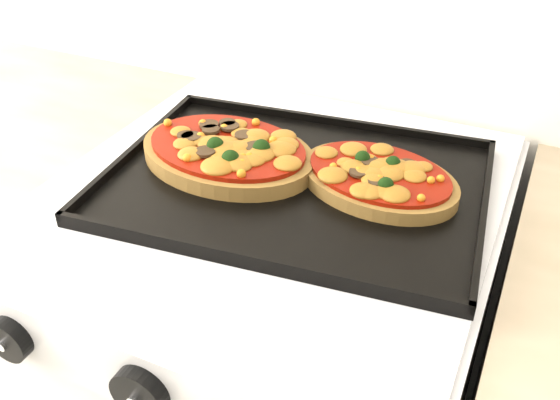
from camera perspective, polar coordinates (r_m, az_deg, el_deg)
The scene contains 6 objects.
control_panel at distance 0.69m, azimuth -11.93°, elevation -15.65°, with size 0.60×0.02×0.09m, color silver.
knob_left at distance 0.77m, azimuth -23.50°, elevation -11.61°, with size 0.06×0.06×0.02m, color black.
knob_center at distance 0.68m, azimuth -12.70°, elevation -16.87°, with size 0.06×0.06×0.02m, color black.
baking_tray at distance 0.84m, azimuth 1.43°, elevation 1.83°, with size 0.50×0.37×0.02m, color black.
pizza_left at distance 0.88m, azimuth -4.84°, elevation 4.55°, with size 0.26×0.19×0.04m, color brown, non-canonical shape.
pizza_right at distance 0.83m, azimuth 9.01°, elevation 2.16°, with size 0.22×0.16×0.03m, color brown, non-canonical shape.
Camera 1 is at (0.29, 1.05, 1.37)m, focal length 40.00 mm.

